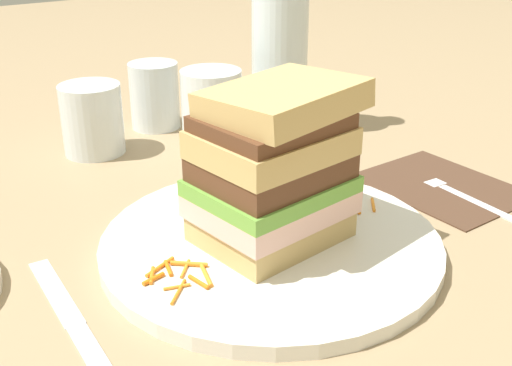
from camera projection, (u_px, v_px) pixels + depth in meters
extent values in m
plane|color=#9E8460|center=(261.00, 243.00, 0.58)|extent=(3.00, 3.00, 0.00)
cylinder|color=white|center=(275.00, 242.00, 0.57)|extent=(0.30, 0.30, 0.01)
cube|color=tan|center=(275.00, 224.00, 0.56)|extent=(0.13, 0.11, 0.02)
cube|color=beige|center=(275.00, 202.00, 0.55)|extent=(0.14, 0.12, 0.02)
cube|color=#6BA83D|center=(276.00, 185.00, 0.55)|extent=(0.14, 0.12, 0.01)
cube|color=#56331E|center=(276.00, 166.00, 0.54)|extent=(0.13, 0.11, 0.02)
cube|color=tan|center=(276.00, 142.00, 0.53)|extent=(0.13, 0.11, 0.02)
cube|color=#56331E|center=(276.00, 121.00, 0.52)|extent=(0.12, 0.10, 0.01)
cube|color=tan|center=(283.00, 100.00, 0.51)|extent=(0.13, 0.12, 0.03)
cylinder|color=orange|center=(153.00, 279.00, 0.50)|extent=(0.02, 0.01, 0.00)
cylinder|color=orange|center=(152.00, 276.00, 0.50)|extent=(0.01, 0.02, 0.00)
cylinder|color=orange|center=(189.00, 264.00, 0.52)|extent=(0.03, 0.02, 0.00)
cylinder|color=orange|center=(178.00, 292.00, 0.48)|extent=(0.02, 0.02, 0.00)
cylinder|color=orange|center=(206.00, 275.00, 0.50)|extent=(0.01, 0.03, 0.00)
cylinder|color=orange|center=(177.00, 287.00, 0.49)|extent=(0.02, 0.01, 0.00)
cylinder|color=orange|center=(185.00, 269.00, 0.51)|extent=(0.02, 0.02, 0.00)
cylinder|color=orange|center=(199.00, 282.00, 0.50)|extent=(0.01, 0.02, 0.00)
cylinder|color=orange|center=(168.00, 268.00, 0.51)|extent=(0.01, 0.02, 0.00)
cylinder|color=orange|center=(160.00, 267.00, 0.52)|extent=(0.03, 0.02, 0.00)
cylinder|color=orange|center=(373.00, 205.00, 0.62)|extent=(0.02, 0.02, 0.00)
cylinder|color=orange|center=(332.00, 202.00, 0.62)|extent=(0.02, 0.02, 0.00)
cylinder|color=orange|center=(330.00, 200.00, 0.63)|extent=(0.01, 0.03, 0.00)
cylinder|color=orange|center=(352.00, 208.00, 0.61)|extent=(0.01, 0.03, 0.00)
cylinder|color=orange|center=(338.00, 207.00, 0.61)|extent=(0.02, 0.03, 0.00)
cube|color=#4C3323|center=(441.00, 186.00, 0.69)|extent=(0.13, 0.17, 0.00)
cube|color=silver|center=(483.00, 202.00, 0.65)|extent=(0.01, 0.11, 0.00)
cube|color=silver|center=(436.00, 180.00, 0.70)|extent=(0.02, 0.02, 0.00)
cylinder|color=silver|center=(423.00, 170.00, 0.72)|extent=(0.00, 0.04, 0.00)
cylinder|color=silver|center=(419.00, 171.00, 0.72)|extent=(0.00, 0.04, 0.00)
cylinder|color=silver|center=(416.00, 172.00, 0.72)|extent=(0.00, 0.04, 0.00)
cylinder|color=silver|center=(412.00, 173.00, 0.71)|extent=(0.00, 0.04, 0.00)
cube|color=silver|center=(98.00, 362.00, 0.43)|extent=(0.02, 0.10, 0.00)
cube|color=silver|center=(55.00, 290.00, 0.51)|extent=(0.02, 0.11, 0.00)
cylinder|color=white|center=(212.00, 111.00, 0.77)|extent=(0.07, 0.07, 0.10)
cylinder|color=#E55638|center=(212.00, 125.00, 0.78)|extent=(0.07, 0.07, 0.07)
cylinder|color=silver|center=(280.00, 50.00, 0.82)|extent=(0.07, 0.07, 0.21)
cylinder|color=silver|center=(155.00, 95.00, 0.85)|extent=(0.07, 0.07, 0.09)
cylinder|color=silver|center=(92.00, 119.00, 0.77)|extent=(0.07, 0.07, 0.08)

